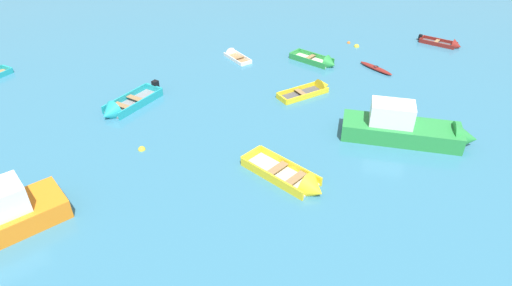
# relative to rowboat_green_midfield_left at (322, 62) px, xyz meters

# --- Properties ---
(rowboat_green_midfield_left) EXTENTS (3.16, 3.66, 1.18)m
(rowboat_green_midfield_left) POSITION_rel_rowboat_green_midfield_left_xyz_m (0.00, 0.00, 0.00)
(rowboat_green_midfield_left) COLOR beige
(rowboat_green_midfield_left) RESTS_ON ground_plane
(rowboat_maroon_near_left) EXTENTS (2.88, 3.11, 1.01)m
(rowboat_maroon_near_left) POSITION_rel_rowboat_green_midfield_left_xyz_m (11.24, 1.04, -0.04)
(rowboat_maroon_near_left) COLOR #4C4C51
(rowboat_maroon_near_left) RESTS_ON ground_plane
(rowboat_yellow_back_row_left) EXTENTS (3.67, 4.57, 1.36)m
(rowboat_yellow_back_row_left) POSITION_rel_rowboat_green_midfield_left_xyz_m (-6.03, -13.07, 0.03)
(rowboat_yellow_back_row_left) COLOR beige
(rowboat_yellow_back_row_left) RESTS_ON ground_plane
(rowboat_white_foreground_center) EXTENTS (1.90, 3.02, 0.90)m
(rowboat_white_foreground_center) POSITION_rel_rowboat_green_midfield_left_xyz_m (-6.20, 3.16, -0.07)
(rowboat_white_foreground_center) COLOR #99754C
(rowboat_white_foreground_center) RESTS_ON ground_plane
(rowboat_turquoise_cluster_outer) EXTENTS (4.04, 4.02, 1.33)m
(rowboat_turquoise_cluster_outer) POSITION_rel_rowboat_green_midfield_left_xyz_m (-14.35, -3.74, 0.04)
(rowboat_turquoise_cluster_outer) COLOR gray
(rowboat_turquoise_cluster_outer) RESTS_ON ground_plane
(motor_launch_green_far_right) EXTENTS (7.14, 4.78, 2.46)m
(motor_launch_green_far_right) POSITION_rel_rowboat_green_midfield_left_xyz_m (1.06, -10.65, 0.51)
(motor_launch_green_far_right) COLOR #288C3D
(motor_launch_green_far_right) RESTS_ON ground_plane
(kayak_maroon_far_back) EXTENTS (1.59, 2.84, 0.28)m
(kayak_maroon_far_back) POSITION_rel_rowboat_green_midfield_left_xyz_m (3.46, -1.78, -0.06)
(kayak_maroon_far_back) COLOR maroon
(kayak_maroon_far_back) RESTS_ON ground_plane
(rowboat_yellow_near_camera) EXTENTS (3.99, 2.26, 1.09)m
(rowboat_yellow_near_camera) POSITION_rel_rowboat_green_midfield_left_xyz_m (-1.94, -3.97, -0.03)
(rowboat_yellow_near_camera) COLOR #4C4C51
(rowboat_yellow_near_camera) RESTS_ON ground_plane
(mooring_buoy_far_field) EXTENTS (0.43, 0.43, 0.43)m
(mooring_buoy_far_field) POSITION_rel_rowboat_green_midfield_left_xyz_m (3.97, 2.68, -0.19)
(mooring_buoy_far_field) COLOR yellow
(mooring_buoy_far_field) RESTS_ON ground_plane
(mooring_buoy_outer_edge) EXTENTS (0.29, 0.29, 0.29)m
(mooring_buoy_outer_edge) POSITION_rel_rowboat_green_midfield_left_xyz_m (3.67, 3.57, -0.19)
(mooring_buoy_outer_edge) COLOR orange
(mooring_buoy_outer_edge) RESTS_ON ground_plane
(mooring_buoy_between_boats_left) EXTENTS (0.39, 0.39, 0.39)m
(mooring_buoy_between_boats_left) POSITION_rel_rowboat_green_midfield_left_xyz_m (-13.26, -8.25, -0.19)
(mooring_buoy_between_boats_left) COLOR yellow
(mooring_buoy_between_boats_left) RESTS_ON ground_plane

